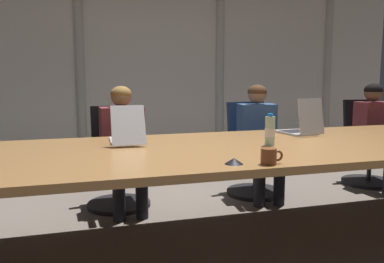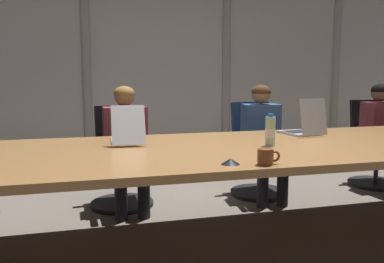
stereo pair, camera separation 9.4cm
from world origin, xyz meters
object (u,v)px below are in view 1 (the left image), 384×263
(office_chair_left_mid, at_px, (117,169))
(coffee_mug_near, at_px, (269,156))
(water_bottle_primary, at_px, (270,131))
(office_chair_center, at_px, (253,160))
(laptop_left_mid, at_px, (127,135))
(person_left_mid, at_px, (124,140))
(office_chair_right_mid, at_px, (367,152))
(person_right_mid, at_px, (377,128))
(laptop_center, at_px, (301,127))
(conference_mic_left_side, at_px, (234,161))
(person_center, at_px, (259,134))

(office_chair_left_mid, distance_m, coffee_mug_near, 1.99)
(water_bottle_primary, bearing_deg, office_chair_left_mid, 128.09)
(office_chair_left_mid, bearing_deg, coffee_mug_near, 17.44)
(office_chair_left_mid, bearing_deg, office_chair_center, 87.34)
(laptop_left_mid, height_order, person_left_mid, person_left_mid)
(office_chair_center, height_order, office_chair_right_mid, office_chair_center)
(water_bottle_primary, bearing_deg, person_right_mid, 29.63)
(office_chair_left_mid, bearing_deg, laptop_center, 58.84)
(laptop_left_mid, height_order, office_chair_left_mid, laptop_left_mid)
(person_right_mid, distance_m, conference_mic_left_side, 2.87)
(person_left_mid, xyz_separation_m, water_bottle_primary, (0.92, -1.08, 0.19))
(office_chair_left_mid, xyz_separation_m, coffee_mug_near, (0.67, -1.82, 0.43))
(coffee_mug_near, bearing_deg, water_bottle_primary, 62.36)
(office_chair_center, relative_size, water_bottle_primary, 4.11)
(laptop_left_mid, xyz_separation_m, person_center, (1.43, 0.66, -0.14))
(coffee_mug_near, distance_m, conference_mic_left_side, 0.21)
(water_bottle_primary, bearing_deg, person_center, 67.45)
(laptop_left_mid, height_order, conference_mic_left_side, laptop_left_mid)
(person_center, bearing_deg, person_right_mid, 94.88)
(laptop_center, xyz_separation_m, office_chair_center, (-0.06, 0.81, -0.44))
(person_left_mid, xyz_separation_m, coffee_mug_near, (0.62, -1.66, 0.13))
(person_left_mid, distance_m, water_bottle_primary, 1.43)
(laptop_left_mid, xyz_separation_m, laptop_center, (1.50, 0.01, 0.00))
(person_left_mid, bearing_deg, laptop_left_mid, -7.36)
(office_chair_left_mid, bearing_deg, person_center, 80.83)
(person_center, bearing_deg, office_chair_right_mid, 101.18)
(office_chair_right_mid, distance_m, person_right_mid, 0.34)
(person_center, bearing_deg, coffee_mug_near, -19.47)
(coffee_mug_near, bearing_deg, person_left_mid, 110.48)
(person_center, xyz_separation_m, water_bottle_primary, (-0.45, -1.08, 0.19))
(laptop_center, xyz_separation_m, person_left_mid, (-1.44, 0.65, -0.15))
(person_left_mid, relative_size, coffee_mug_near, 8.35)
(conference_mic_left_side, bearing_deg, person_left_mid, 105.00)
(laptop_center, relative_size, office_chair_right_mid, 0.43)
(office_chair_center, bearing_deg, laptop_left_mid, -64.12)
(laptop_center, bearing_deg, water_bottle_primary, 122.40)
(office_chair_center, height_order, person_center, person_center)
(office_chair_right_mid, relative_size, person_center, 0.83)
(office_chair_center, xyz_separation_m, office_chair_right_mid, (1.46, -0.00, -0.00))
(coffee_mug_near, relative_size, conference_mic_left_side, 1.25)
(person_left_mid, relative_size, water_bottle_primary, 4.91)
(person_right_mid, height_order, water_bottle_primary, person_right_mid)
(office_chair_left_mid, distance_m, office_chair_center, 1.43)
(person_center, xyz_separation_m, person_right_mid, (1.45, -0.00, 0.00))
(laptop_left_mid, bearing_deg, office_chair_center, -57.37)
(person_center, bearing_deg, office_chair_center, -179.72)
(person_right_mid, bearing_deg, laptop_center, -69.02)
(office_chair_left_mid, relative_size, coffee_mug_near, 6.91)
(office_chair_right_mid, bearing_deg, office_chair_left_mid, -81.52)
(person_left_mid, distance_m, person_right_mid, 2.82)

